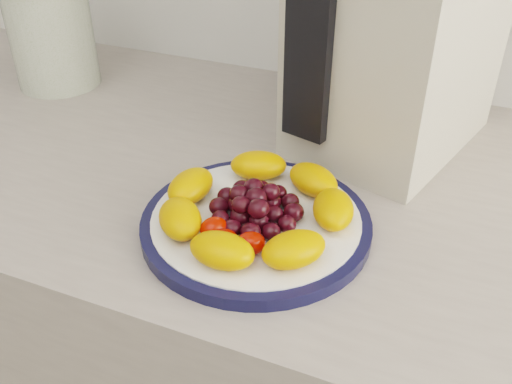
% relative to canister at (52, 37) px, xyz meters
% --- Properties ---
extents(counter, '(3.50, 0.60, 0.90)m').
position_rel_canister_xyz_m(counter, '(0.36, -0.11, -0.53)').
color(counter, gray).
rests_on(counter, floor).
extents(cabinet_face, '(3.48, 0.58, 0.84)m').
position_rel_canister_xyz_m(cabinet_face, '(0.36, -0.11, -0.56)').
color(cabinet_face, '#937151').
rests_on(cabinet_face, floor).
extents(plate_rim, '(0.25, 0.25, 0.01)m').
position_rel_canister_xyz_m(plate_rim, '(0.46, -0.25, -0.07)').
color(plate_rim, black).
rests_on(plate_rim, counter).
extents(plate_face, '(0.23, 0.23, 0.02)m').
position_rel_canister_xyz_m(plate_face, '(0.46, -0.25, -0.07)').
color(plate_face, white).
rests_on(plate_face, counter).
extents(canister, '(0.17, 0.17, 0.16)m').
position_rel_canister_xyz_m(canister, '(0.00, 0.00, 0.00)').
color(canister, '#3E590C').
rests_on(canister, counter).
extents(appliance_body, '(0.26, 0.31, 0.33)m').
position_rel_canister_xyz_m(appliance_body, '(0.55, 0.02, 0.09)').
color(appliance_body, beige).
rests_on(appliance_body, counter).
extents(appliance_panel, '(0.06, 0.03, 0.25)m').
position_rel_canister_xyz_m(appliance_panel, '(0.47, -0.10, 0.09)').
color(appliance_panel, black).
rests_on(appliance_panel, appliance_body).
extents(fruit_plate, '(0.22, 0.21, 0.04)m').
position_rel_canister_xyz_m(fruit_plate, '(0.46, -0.25, -0.05)').
color(fruit_plate, orange).
rests_on(fruit_plate, plate_face).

